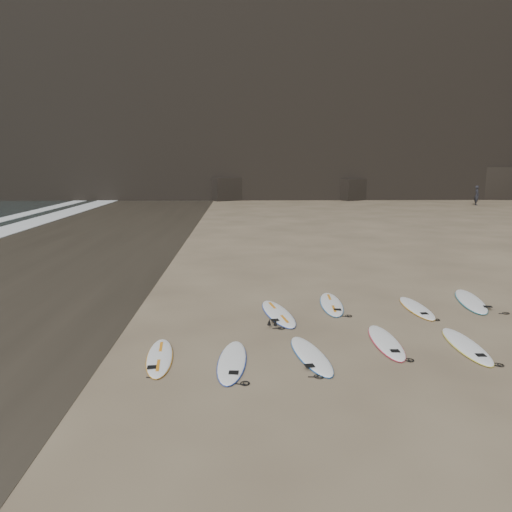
{
  "coord_description": "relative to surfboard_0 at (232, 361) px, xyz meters",
  "views": [
    {
      "loc": [
        -4.01,
        -10.86,
        4.21
      ],
      "look_at": [
        -3.59,
        3.4,
        1.5
      ],
      "focal_mm": 35.0,
      "sensor_mm": 36.0,
      "label": 1
    }
  ],
  "objects": [
    {
      "name": "headland",
      "position": [
        28.06,
        49.65,
        20.98
      ],
      "size": [
        170.0,
        101.0,
        63.47
      ],
      "color": "black",
      "rests_on": "ground"
    },
    {
      "name": "person_a",
      "position": [
        23.24,
        38.27,
        0.91
      ],
      "size": [
        0.56,
        0.76,
        1.91
      ],
      "primitive_type": "imported",
      "rotation": [
        0.0,
        0.0,
        1.4
      ],
      "color": "black",
      "rests_on": "ground"
    },
    {
      "name": "surfboard_0",
      "position": [
        0.0,
        0.0,
        0.0
      ],
      "size": [
        0.72,
        2.42,
        0.09
      ],
      "primitive_type": "ellipsoid",
      "rotation": [
        0.0,
        0.0,
        -0.06
      ],
      "color": "white",
      "rests_on": "ground"
    },
    {
      "name": "surfboard_3",
      "position": [
        5.38,
        0.76,
        0.0
      ],
      "size": [
        0.63,
        2.45,
        0.09
      ],
      "primitive_type": "ellipsoid",
      "rotation": [
        0.0,
        0.0,
        -0.02
      ],
      "color": "white",
      "rests_on": "ground"
    },
    {
      "name": "wet_sand",
      "position": [
        -8.78,
        10.87,
        -0.04
      ],
      "size": [
        12.0,
        200.0,
        0.01
      ],
      "primitive_type": "cube",
      "color": "#383026",
      "rests_on": "ground"
    },
    {
      "name": "surfboard_5",
      "position": [
        1.23,
        3.35,
        0.0
      ],
      "size": [
        1.13,
        2.7,
        0.09
      ],
      "primitive_type": "ellipsoid",
      "rotation": [
        0.0,
        0.0,
        0.19
      ],
      "color": "white",
      "rests_on": "ground"
    },
    {
      "name": "surfboard_6",
      "position": [
        2.88,
        4.24,
        0.0
      ],
      "size": [
        0.76,
        2.56,
        0.09
      ],
      "primitive_type": "ellipsoid",
      "rotation": [
        0.0,
        0.0,
        -0.06
      ],
      "color": "white",
      "rests_on": "ground"
    },
    {
      "name": "surfboard_2",
      "position": [
        3.6,
        1.05,
        0.0
      ],
      "size": [
        0.61,
        2.4,
        0.09
      ],
      "primitive_type": "ellipsoid",
      "rotation": [
        0.0,
        0.0,
        -0.01
      ],
      "color": "white",
      "rests_on": "ground"
    },
    {
      "name": "ground",
      "position": [
        4.22,
        0.87,
        -0.04
      ],
      "size": [
        240.0,
        240.0,
        0.0
      ],
      "primitive_type": "plane",
      "color": "#897559",
      "rests_on": "ground"
    },
    {
      "name": "surfboard_7",
      "position": [
        5.28,
        3.77,
        -0.0
      ],
      "size": [
        0.63,
        2.37,
        0.08
      ],
      "primitive_type": "ellipsoid",
      "rotation": [
        0.0,
        0.0,
        0.03
      ],
      "color": "white",
      "rests_on": "ground"
    },
    {
      "name": "surfboard_1",
      "position": [
        1.72,
        0.28,
        -0.0
      ],
      "size": [
        0.98,
        2.43,
        0.09
      ],
      "primitive_type": "ellipsoid",
      "rotation": [
        0.0,
        0.0,
        0.18
      ],
      "color": "white",
      "rests_on": "ground"
    },
    {
      "name": "surfboard_11",
      "position": [
        -1.58,
        0.28,
        -0.0
      ],
      "size": [
        0.75,
        2.27,
        0.08
      ],
      "primitive_type": "ellipsoid",
      "rotation": [
        0.0,
        0.0,
        0.1
      ],
      "color": "white",
      "rests_on": "ground"
    },
    {
      "name": "surfboard_8",
      "position": [
        7.17,
        4.42,
        0.01
      ],
      "size": [
        1.2,
        2.85,
        0.1
      ],
      "primitive_type": "ellipsoid",
      "rotation": [
        0.0,
        0.0,
        -0.2
      ],
      "color": "white",
      "rests_on": "ground"
    }
  ]
}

